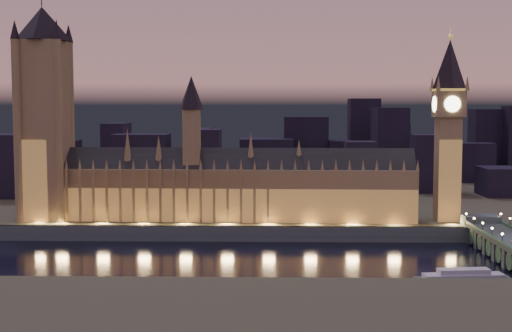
{
  "coord_description": "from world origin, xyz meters",
  "views": [
    {
      "loc": [
        13.81,
        -322.0,
        70.14
      ],
      "look_at": [
        5.0,
        55.0,
        38.0
      ],
      "focal_mm": 50.0,
      "sensor_mm": 36.0,
      "label": 1
    }
  ],
  "objects_px": {
    "victoria_tower": "(44,104)",
    "westminster_bridge": "(512,248)",
    "elizabeth_tower": "(449,114)",
    "river_boat": "(463,276)",
    "palace_of_westminster": "(227,186)"
  },
  "relations": [
    {
      "from": "palace_of_westminster",
      "to": "westminster_bridge",
      "type": "distance_m",
      "value": 148.93
    },
    {
      "from": "elizabeth_tower",
      "to": "westminster_bridge",
      "type": "distance_m",
      "value": 89.47
    },
    {
      "from": "palace_of_westminster",
      "to": "westminster_bridge",
      "type": "xyz_separation_m",
      "value": [
        132.35,
        -65.18,
        -20.38
      ]
    },
    {
      "from": "river_boat",
      "to": "westminster_bridge",
      "type": "bearing_deg",
      "value": 48.45
    },
    {
      "from": "river_boat",
      "to": "palace_of_westminster",
      "type": "bearing_deg",
      "value": 135.61
    },
    {
      "from": "elizabeth_tower",
      "to": "river_boat",
      "type": "height_order",
      "value": "elizabeth_tower"
    },
    {
      "from": "palace_of_westminster",
      "to": "elizabeth_tower",
      "type": "height_order",
      "value": "elizabeth_tower"
    },
    {
      "from": "elizabeth_tower",
      "to": "river_boat",
      "type": "distance_m",
      "value": 119.83
    },
    {
      "from": "victoria_tower",
      "to": "westminster_bridge",
      "type": "height_order",
      "value": "victoria_tower"
    },
    {
      "from": "palace_of_westminster",
      "to": "victoria_tower",
      "type": "bearing_deg",
      "value": 179.89
    },
    {
      "from": "elizabeth_tower",
      "to": "westminster_bridge",
      "type": "bearing_deg",
      "value": -78.36
    },
    {
      "from": "elizabeth_tower",
      "to": "victoria_tower",
      "type": "bearing_deg",
      "value": 180.0
    },
    {
      "from": "elizabeth_tower",
      "to": "river_boat",
      "type": "relative_size",
      "value": 2.58
    },
    {
      "from": "elizabeth_tower",
      "to": "westminster_bridge",
      "type": "height_order",
      "value": "elizabeth_tower"
    },
    {
      "from": "palace_of_westminster",
      "to": "elizabeth_tower",
      "type": "distance_m",
      "value": 125.18
    }
  ]
}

